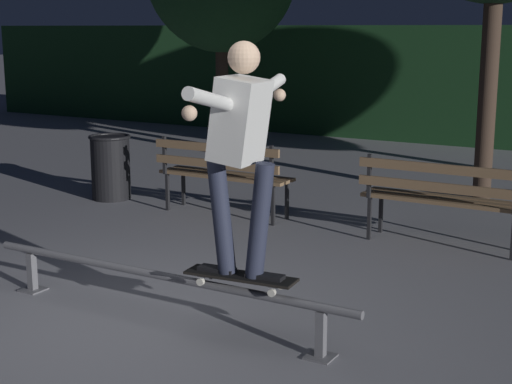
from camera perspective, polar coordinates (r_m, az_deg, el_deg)
name	(u,v)px	position (r m, az deg, el deg)	size (l,w,h in m)	color
ground_plane	(136,333)	(5.54, -8.89, -10.31)	(90.00, 90.00, 0.00)	gray
hedge_backdrop	(496,86)	(14.66, 17.38, 7.55)	(24.00, 1.20, 2.14)	#193D1E
grind_rail	(159,282)	(5.64, -7.18, -6.62)	(3.16, 0.18, 0.37)	slate
skateboard	(241,277)	(5.22, -1.15, -6.32)	(0.80, 0.28, 0.09)	black
skateboarder	(240,140)	(5.00, -1.17, 3.90)	(0.63, 1.40, 1.56)	black
park_bench_leftmost	(222,170)	(8.62, -2.57, 1.67)	(1.60, 0.42, 0.88)	black
park_bench_left_center	(442,194)	(7.58, 13.65, -0.11)	(1.60, 0.42, 0.88)	black
trash_can	(111,166)	(9.70, -10.75, 1.90)	(0.52, 0.52, 0.80)	black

